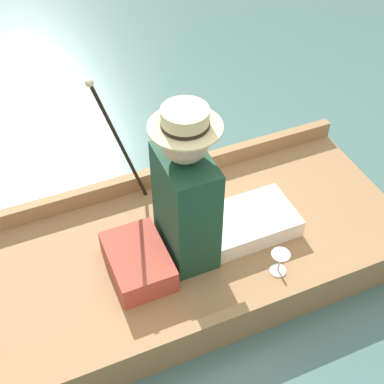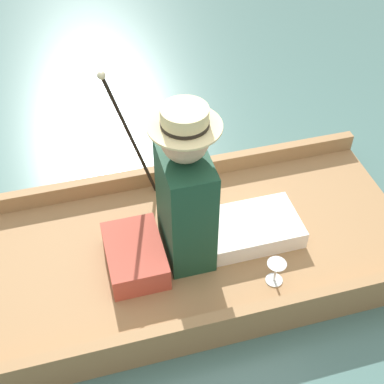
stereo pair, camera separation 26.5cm
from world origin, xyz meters
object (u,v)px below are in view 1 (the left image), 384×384
seated_person (200,199)px  wine_glass (280,258)px  teddy_bear (177,180)px  walking_cane (115,134)px

seated_person → wine_glass: (0.33, 0.31, -0.25)m
teddy_bear → walking_cane: size_ratio=0.45×
seated_person → teddy_bear: size_ratio=2.40×
teddy_bear → wine_glass: bearing=23.2°
teddy_bear → walking_cane: bearing=-114.8°
teddy_bear → wine_glass: teddy_bear is taller
seated_person → teddy_bear: bearing=-175.1°
seated_person → wine_glass: 0.52m
wine_glass → walking_cane: walking_cane is taller
seated_person → walking_cane: seated_person is taller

